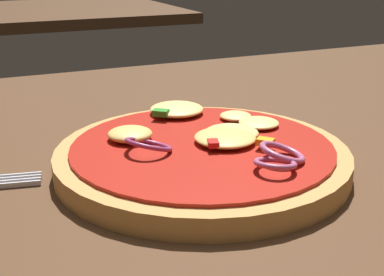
% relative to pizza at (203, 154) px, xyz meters
% --- Properties ---
extents(dining_table, '(1.43, 0.86, 0.03)m').
position_rel_pizza_xyz_m(dining_table, '(0.02, -0.02, -0.03)').
color(dining_table, '#4C301C').
rests_on(dining_table, ground).
extents(pizza, '(0.24, 0.24, 0.03)m').
position_rel_pizza_xyz_m(pizza, '(0.00, 0.00, 0.00)').
color(pizza, tan).
rests_on(pizza, dining_table).
extents(background_table, '(0.62, 0.63, 0.03)m').
position_rel_pizza_xyz_m(background_table, '(0.17, 1.34, -0.03)').
color(background_table, '#4C301C').
rests_on(background_table, ground).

